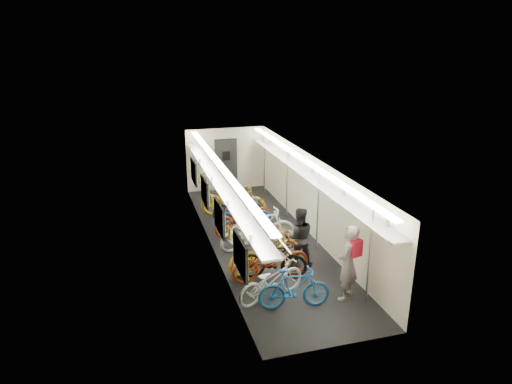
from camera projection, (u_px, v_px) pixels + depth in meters
train_car_shell at (244, 180)px, 13.31m from camera, size 10.00×10.00×10.00m
bicycle_0 at (271, 280)px, 10.17m from camera, size 1.86×1.21×0.93m
bicycle_1 at (294, 289)px, 9.80m from camera, size 1.64×0.67×0.96m
bicycle_2 at (271, 260)px, 10.98m from camera, size 2.00×0.81×1.03m
bicycle_3 at (273, 260)px, 11.03m from camera, size 1.75×0.99×1.01m
bicycle_4 at (265, 251)px, 11.42m from camera, size 2.16×1.17×1.07m
bicycle_5 at (262, 227)px, 12.76m from camera, size 1.94×0.74×1.14m
bicycle_6 at (248, 232)px, 12.72m from camera, size 1.87×1.08×0.93m
bicycle_7 at (243, 216)px, 13.68m from camera, size 1.83×0.74×1.07m
bicycle_8 at (243, 216)px, 13.68m from camera, size 2.11×1.30×1.04m
bicycle_9 at (238, 208)px, 14.47m from camera, size 1.65×0.66×0.97m
bicycle_10 at (233, 200)px, 14.91m from camera, size 2.29×1.59×1.14m
passenger_near at (348, 263)px, 10.07m from camera, size 0.76×0.75×1.76m
passenger_mid at (299, 237)px, 11.58m from camera, size 0.88×0.74×1.58m
backpack at (356, 248)px, 9.86m from camera, size 0.29×0.20×0.38m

